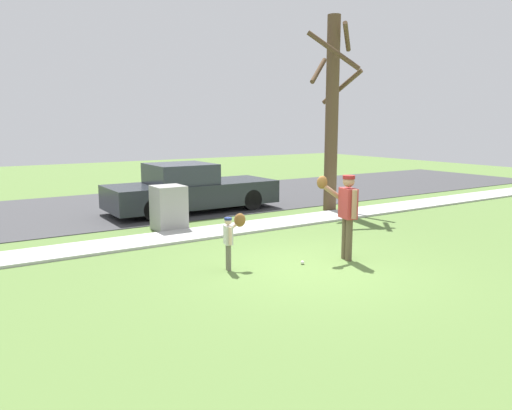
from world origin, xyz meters
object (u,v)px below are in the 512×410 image
(person_adult, at_px, (346,207))
(parked_pickup_dark, at_px, (190,190))
(utility_cabinet, at_px, (169,208))
(street_tree_near, at_px, (332,110))
(person_child, at_px, (232,234))
(baseball, at_px, (302,262))

(person_adult, height_order, parked_pickup_dark, person_adult)
(utility_cabinet, bearing_deg, parked_pickup_dark, 52.67)
(person_adult, bearing_deg, street_tree_near, -112.65)
(utility_cabinet, bearing_deg, person_child, -95.92)
(utility_cabinet, height_order, parked_pickup_dark, parked_pickup_dark)
(baseball, distance_m, parked_pickup_dark, 6.52)
(person_child, bearing_deg, parked_pickup_dark, 87.32)
(utility_cabinet, relative_size, parked_pickup_dark, 0.22)
(person_adult, height_order, person_child, person_adult)
(baseball, distance_m, utility_cabinet, 4.50)
(parked_pickup_dark, bearing_deg, person_child, -108.39)
(parked_pickup_dark, bearing_deg, street_tree_near, -30.14)
(person_adult, relative_size, parked_pickup_dark, 0.33)
(person_adult, distance_m, person_child, 2.35)
(person_child, bearing_deg, street_tree_near, 49.16)
(baseball, bearing_deg, utility_cabinet, 101.60)
(baseball, bearing_deg, person_adult, -10.78)
(baseball, bearing_deg, person_child, 160.04)
(street_tree_near, bearing_deg, utility_cabinet, 178.85)
(utility_cabinet, bearing_deg, baseball, -78.40)
(baseball, distance_m, street_tree_near, 6.88)
(person_child, height_order, parked_pickup_dark, parked_pickup_dark)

